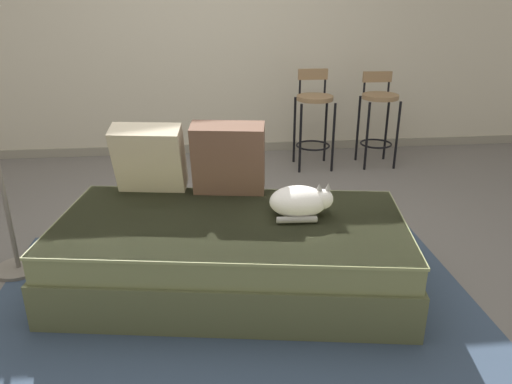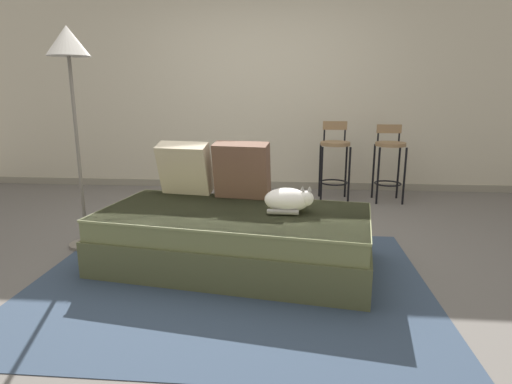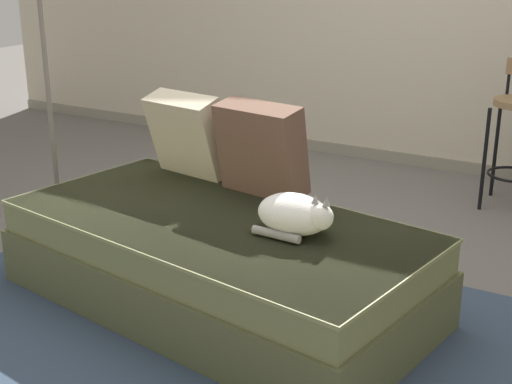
% 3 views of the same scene
% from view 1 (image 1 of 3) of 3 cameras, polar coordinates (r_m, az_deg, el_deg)
% --- Properties ---
extents(ground_plane, '(16.00, 16.00, 0.00)m').
position_cam_1_polar(ground_plane, '(3.30, -3.16, -6.85)').
color(ground_plane, '#66605B').
rests_on(ground_plane, ground).
extents(wall_back_panel, '(8.00, 0.10, 2.60)m').
position_cam_1_polar(wall_back_panel, '(5.14, -4.90, 18.72)').
color(wall_back_panel, beige).
rests_on(wall_back_panel, ground).
extents(wall_baseboard_trim, '(8.00, 0.02, 0.09)m').
position_cam_1_polar(wall_baseboard_trim, '(5.31, -4.45, 5.05)').
color(wall_baseboard_trim, gray).
rests_on(wall_baseboard_trim, ground).
extents(area_rug, '(2.64, 2.07, 0.01)m').
position_cam_1_polar(area_rug, '(2.70, -2.34, -13.93)').
color(area_rug, '#334256').
rests_on(area_rug, ground).
extents(couch, '(2.07, 1.26, 0.42)m').
position_cam_1_polar(couch, '(2.84, -2.82, -6.96)').
color(couch, brown).
rests_on(couch, ground).
extents(throw_pillow_corner, '(0.45, 0.33, 0.44)m').
position_cam_1_polar(throw_pillow_corner, '(3.12, -12.10, 3.80)').
color(throw_pillow_corner, beige).
rests_on(throw_pillow_corner, couch).
extents(throw_pillow_middle, '(0.47, 0.29, 0.46)m').
position_cam_1_polar(throw_pillow_middle, '(3.03, -3.17, 3.84)').
color(throw_pillow_middle, brown).
rests_on(throw_pillow_middle, couch).
extents(cat, '(0.36, 0.26, 0.20)m').
position_cam_1_polar(cat, '(2.78, 5.10, -1.09)').
color(cat, white).
rests_on(cat, couch).
extents(bar_stool_near_window, '(0.34, 0.34, 0.92)m').
position_cam_1_polar(bar_stool_near_window, '(4.77, 6.65, 9.08)').
color(bar_stool_near_window, black).
rests_on(bar_stool_near_window, ground).
extents(bar_stool_by_doorway, '(0.34, 0.34, 0.88)m').
position_cam_1_polar(bar_stool_by_doorway, '(4.94, 13.83, 9.09)').
color(bar_stool_by_doorway, black).
rests_on(bar_stool_by_doorway, ground).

